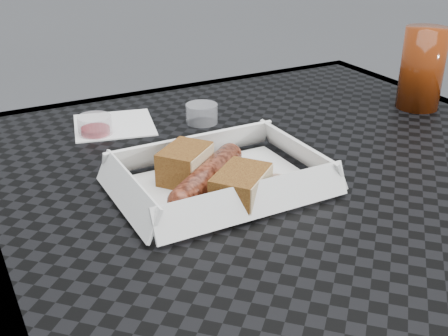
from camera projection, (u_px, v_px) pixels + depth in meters
name	position (u px, v px, depth m)	size (l,w,h in m)	color
patio_table	(291.00, 213.00, 0.78)	(0.80, 0.80, 0.74)	black
food_tray	(220.00, 186.00, 0.68)	(0.22, 0.15, 0.00)	white
bratwurst	(208.00, 176.00, 0.67)	(0.14, 0.12, 0.03)	brown
bread_near	(185.00, 164.00, 0.69)	(0.07, 0.05, 0.04)	brown
bread_far	(241.00, 187.00, 0.64)	(0.07, 0.05, 0.04)	brown
veg_garnish	(274.00, 184.00, 0.68)	(0.03, 0.03, 0.00)	#DA4F09
napkin	(114.00, 125.00, 0.87)	(0.12, 0.12, 0.00)	white
condiment_cup_sauce	(95.00, 126.00, 0.83)	(0.05, 0.05, 0.03)	maroon
condiment_cup_empty	(202.00, 114.00, 0.88)	(0.05, 0.05, 0.03)	silver
drink_glass	(422.00, 68.00, 0.92)	(0.07, 0.07, 0.13)	#602008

